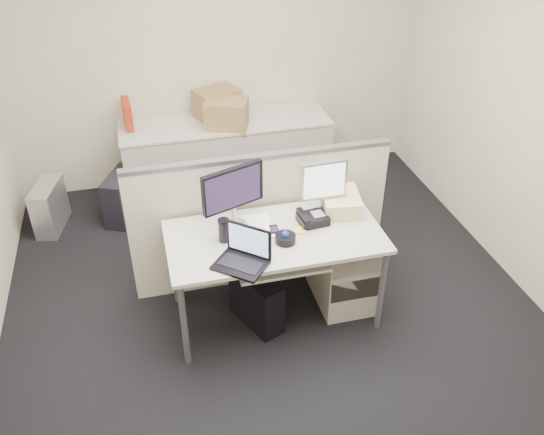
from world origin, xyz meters
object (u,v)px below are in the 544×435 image
object	(u,v)px
monitor_main	(233,198)
desk_phone	(313,219)
desk	(275,243)
laptop	(240,251)

from	to	relation	value
monitor_main	desk_phone	xyz separation A→B (m)	(0.55, -0.10, -0.20)
monitor_main	desk	bearing A→B (deg)	-56.26
laptop	desk_phone	xyz separation A→B (m)	(0.60, 0.36, -0.09)
desk	laptop	distance (m)	0.45
monitor_main	desk_phone	world-z (taller)	monitor_main
desk	laptop	world-z (taller)	laptop
desk	desk_phone	bearing A→B (deg)	14.93
monitor_main	laptop	world-z (taller)	monitor_main
desk	desk_phone	size ratio (longest dim) A/B	7.40
desk	desk_phone	distance (m)	0.33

